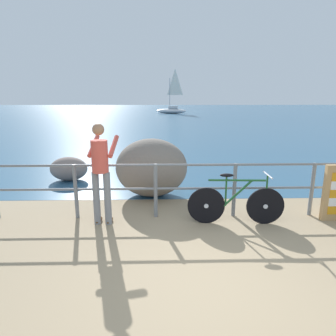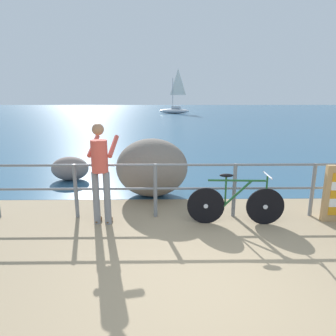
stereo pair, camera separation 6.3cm
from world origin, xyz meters
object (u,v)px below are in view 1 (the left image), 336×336
object	(u,v)px
breakwater_boulder_left	(69,169)
person_at_railing	(101,169)
bicycle	(236,203)
sailboat	(172,109)
breakwater_boulder_main	(152,168)

from	to	relation	value
breakwater_boulder_left	person_at_railing	bearing A→B (deg)	-62.91
person_at_railing	breakwater_boulder_left	world-z (taller)	person_at_railing
bicycle	person_at_railing	world-z (taller)	person_at_railing
bicycle	breakwater_boulder_left	xyz separation A→B (m)	(-3.81, 2.91, -0.07)
breakwater_boulder_left	bicycle	bearing A→B (deg)	-37.42
breakwater_boulder_left	sailboat	size ratio (longest dim) A/B	0.16
sailboat	breakwater_boulder_main	bearing A→B (deg)	97.11
breakwater_boulder_main	sailboat	xyz separation A→B (m)	(1.85, 36.32, 0.05)
person_at_railing	breakwater_boulder_main	world-z (taller)	person_at_railing
bicycle	sailboat	distance (m)	37.92
bicycle	sailboat	xyz separation A→B (m)	(0.32, 37.91, 0.32)
sailboat	breakwater_boulder_left	bearing A→B (deg)	93.30
person_at_railing	breakwater_boulder_left	size ratio (longest dim) A/B	1.79
person_at_railing	bicycle	bearing A→B (deg)	-85.07
person_at_railing	sailboat	xyz separation A→B (m)	(2.68, 37.84, -0.28)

